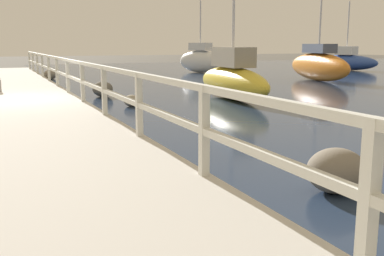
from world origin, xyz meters
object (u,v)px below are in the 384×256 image
object	(u,v)px
sailboat_orange	(318,65)
sailboat_yellow	(233,79)
sailboat_blue	(346,61)
sailboat_white	(200,60)

from	to	relation	value
sailboat_orange	sailboat_yellow	bearing A→B (deg)	-134.05
sailboat_yellow	sailboat_orange	world-z (taller)	sailboat_orange
sailboat_yellow	sailboat_orange	distance (m)	9.36
sailboat_yellow	sailboat_orange	bearing A→B (deg)	38.05
sailboat_yellow	sailboat_blue	distance (m)	19.70
sailboat_orange	sailboat_white	size ratio (longest dim) A/B	1.01
sailboat_yellow	sailboat_blue	bearing A→B (deg)	41.53
sailboat_orange	sailboat_blue	xyz separation A→B (m)	(7.97, 6.65, -0.16)
sailboat_blue	sailboat_white	distance (m)	10.82
sailboat_orange	sailboat_white	xyz separation A→B (m)	(-2.71, 8.40, 0.04)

